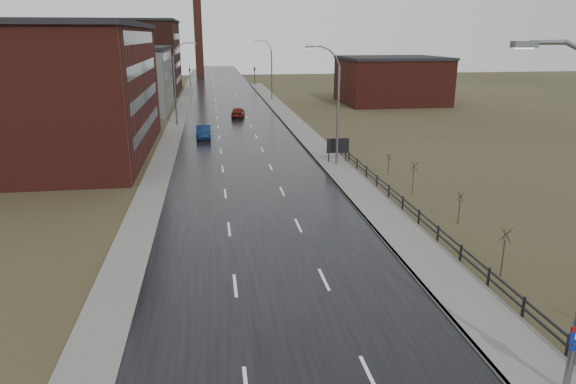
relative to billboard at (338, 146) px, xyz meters
name	(u,v)px	position (x,y,z in m)	size (l,w,h in m)	color
road	(235,126)	(-9.10, 23.10, -1.68)	(14.00, 300.00, 0.06)	black
sidewalk_right	(337,167)	(-0.50, -1.90, -1.62)	(3.20, 180.00, 0.18)	#595651
curb_right	(321,168)	(-2.02, -1.90, -1.62)	(0.16, 180.00, 0.18)	slate
sidewalk_left	(175,128)	(-17.30, 23.10, -1.65)	(2.40, 260.00, 0.12)	#595651
warehouse_near	(35,91)	(-30.09, 8.10, 5.05)	(22.44, 28.56, 13.50)	#471914
warehouse_mid	(119,79)	(-27.09, 41.10, 3.55)	(16.32, 20.40, 10.50)	slate
warehouse_far	(117,57)	(-32.09, 71.10, 6.05)	(26.52, 24.48, 15.50)	#331611
building_right	(391,80)	(21.20, 45.10, 2.55)	(18.36, 16.32, 8.50)	#471914
smokestack	(198,24)	(-15.10, 113.10, 13.79)	(2.70, 2.70, 30.70)	#331611
streetlight_right_mid	(335,106)	(-0.60, -0.90, 4.13)	(3.36, 0.28, 11.35)	slate
streetlight_left	(177,84)	(-16.80, 25.10, 4.13)	(3.36, 0.28, 11.35)	slate
streetlight_right_far	(270,70)	(-0.60, 53.10, 4.13)	(3.36, 0.28, 11.35)	slate
guardrail	(423,219)	(1.20, -18.59, -0.99)	(0.10, 53.05, 1.10)	black
shrub_c	(504,251)	(2.54, -25.82, -0.23)	(0.65, 0.69, 2.78)	#382D23
shrub_d	(459,207)	(4.01, -17.94, -0.51)	(0.53, 0.56, 2.25)	#382D23
shrub_e	(413,177)	(3.41, -11.20, -0.25)	(0.64, 0.68, 2.73)	#382D23
shrub_f	(389,163)	(3.58, -4.89, -0.66)	(0.47, 0.49, 1.96)	#382D23
billboard	(338,146)	(0.00, 0.00, 0.00)	(2.26, 0.17, 2.52)	black
traffic_light_left	(190,68)	(-17.10, 83.10, 2.89)	(0.58, 2.73, 5.30)	black
traffic_light_right	(254,67)	(-1.10, 83.10, 2.89)	(0.58, 2.73, 5.30)	black
car_near	(204,132)	(-13.27, 14.80, -0.90)	(1.72, 4.92, 1.62)	#0C1D40
car_far	(238,112)	(-8.15, 31.44, -0.90)	(1.89, 4.71, 1.60)	#57150E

